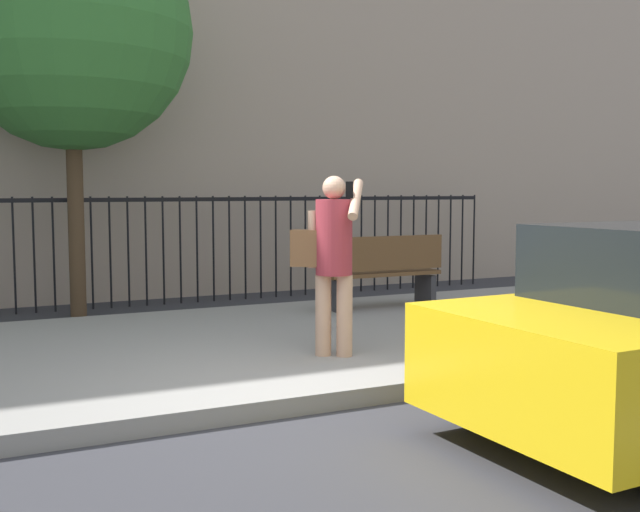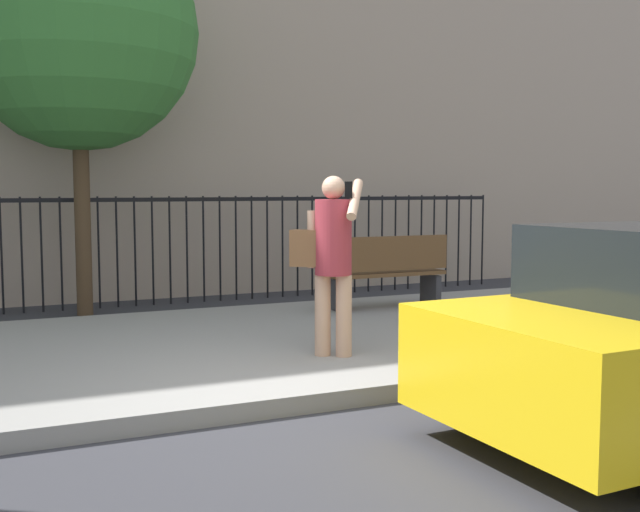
# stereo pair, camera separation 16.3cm
# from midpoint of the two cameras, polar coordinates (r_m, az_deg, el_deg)

# --- Properties ---
(ground_plane) EXTENTS (60.00, 60.00, 0.00)m
(ground_plane) POSITION_cam_midpoint_polar(r_m,az_deg,el_deg) (5.80, -1.94, -11.99)
(ground_plane) COLOR #333338
(sidewalk) EXTENTS (28.00, 4.40, 0.15)m
(sidewalk) POSITION_cam_midpoint_polar(r_m,az_deg,el_deg) (7.78, -8.49, -7.04)
(sidewalk) COLOR gray
(sidewalk) RESTS_ON ground
(iron_fence) EXTENTS (12.03, 0.04, 1.60)m
(iron_fence) POSITION_cam_midpoint_polar(r_m,az_deg,el_deg) (11.22, -14.11, 1.45)
(iron_fence) COLOR black
(iron_fence) RESTS_ON ground
(pedestrian_on_phone) EXTENTS (0.71, 0.64, 1.67)m
(pedestrian_on_phone) POSITION_cam_midpoint_polar(r_m,az_deg,el_deg) (6.95, 0.18, 0.30)
(pedestrian_on_phone) COLOR tan
(pedestrian_on_phone) RESTS_ON sidewalk
(street_bench) EXTENTS (1.60, 0.45, 0.95)m
(street_bench) POSITION_cam_midpoint_polar(r_m,az_deg,el_deg) (9.84, 4.39, -1.06)
(street_bench) COLOR brown
(street_bench) RESTS_ON sidewalk
(street_tree_mid) EXTENTS (3.16, 3.16, 5.36)m
(street_tree_mid) POSITION_cam_midpoint_polar(r_m,az_deg,el_deg) (10.76, -18.81, 15.93)
(street_tree_mid) COLOR #4C3823
(street_tree_mid) RESTS_ON ground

